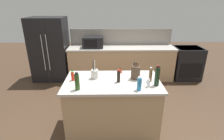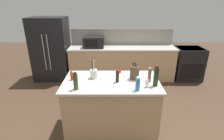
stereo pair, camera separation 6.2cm
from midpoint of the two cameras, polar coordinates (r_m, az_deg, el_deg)
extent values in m
plane|color=#473323|center=(3.36, 0.53, -18.23)|extent=(14.00, 14.00, 0.00)
cube|color=tan|center=(5.08, 3.83, 2.06)|extent=(2.94, 0.62, 0.90)
cube|color=beige|center=(4.94, 3.96, 7.20)|extent=(2.98, 0.66, 0.04)
cube|color=gray|center=(5.19, 3.82, 10.75)|extent=(2.94, 0.03, 0.46)
cube|color=tan|center=(3.09, 0.56, -11.81)|extent=(1.50, 0.82, 0.90)
cube|color=beige|center=(2.85, 0.60, -3.91)|extent=(1.56, 0.88, 0.04)
cube|color=black|center=(5.27, -18.72, 6.54)|extent=(0.98, 0.72, 1.75)
cube|color=#2D2D2D|center=(4.94, -19.99, 5.41)|extent=(0.01, 0.00, 1.66)
cylinder|color=#ADB2B7|center=(4.95, -20.71, 5.33)|extent=(0.02, 0.02, 0.96)
cylinder|color=#ADB2B7|center=(4.90, -19.40, 5.37)|extent=(0.02, 0.02, 0.96)
cube|color=black|center=(5.53, 24.01, 1.96)|extent=(0.76, 0.64, 0.92)
cube|color=black|center=(5.29, 25.14, -0.41)|extent=(0.61, 0.01, 0.41)
cube|color=black|center=(5.41, 24.73, 6.44)|extent=(0.68, 0.58, 0.02)
cube|color=black|center=(4.91, -5.35, 9.08)|extent=(0.55, 0.38, 0.29)
cube|color=black|center=(4.73, -6.17, 8.56)|extent=(0.34, 0.01, 0.21)
cube|color=#4C3828|center=(2.89, 8.24, -1.00)|extent=(0.16, 0.14, 0.22)
cylinder|color=black|center=(2.84, 7.76, 1.80)|extent=(0.02, 0.02, 0.07)
cylinder|color=black|center=(2.84, 8.39, 1.71)|extent=(0.02, 0.02, 0.07)
cylinder|color=brown|center=(2.83, 9.03, 1.61)|extent=(0.02, 0.02, 0.07)
cylinder|color=beige|center=(2.93, -5.15, -1.29)|extent=(0.12, 0.12, 0.15)
cylinder|color=olive|center=(2.88, -4.94, 1.63)|extent=(0.01, 0.05, 0.18)
cylinder|color=black|center=(2.87, -5.60, 1.59)|extent=(0.01, 0.05, 0.18)
cylinder|color=#B2B2B7|center=(2.85, -5.24, 1.45)|extent=(0.01, 0.03, 0.18)
cylinder|color=#B73D1E|center=(3.14, 3.29, -0.24)|extent=(0.06, 0.06, 0.08)
cylinder|color=black|center=(3.12, 3.31, 0.59)|extent=(0.04, 0.04, 0.02)
cylinder|color=black|center=(2.72, 15.00, -2.23)|extent=(0.07, 0.07, 0.29)
cylinder|color=#4C1919|center=(2.66, 15.34, 0.99)|extent=(0.05, 0.05, 0.03)
cylinder|color=silver|center=(2.67, 12.21, -4.41)|extent=(0.05, 0.05, 0.12)
cylinder|color=#B2B2B7|center=(2.65, 12.33, -3.13)|extent=(0.03, 0.03, 0.02)
cylinder|color=#2D4C1E|center=(2.58, -10.89, -3.80)|extent=(0.07, 0.07, 0.24)
cylinder|color=black|center=(2.53, -11.11, -1.05)|extent=(0.05, 0.05, 0.03)
cylinder|color=brown|center=(2.85, 12.97, -1.73)|extent=(0.05, 0.05, 0.21)
cylinder|color=#B2B2B7|center=(2.80, 13.18, 0.52)|extent=(0.03, 0.03, 0.03)
cylinder|color=black|center=(2.77, 2.63, -2.18)|extent=(0.05, 0.05, 0.19)
cylinder|color=#B22319|center=(2.73, 2.67, -0.17)|extent=(0.03, 0.03, 0.02)
cylinder|color=red|center=(2.91, -12.20, -1.92)|extent=(0.05, 0.05, 0.14)
cylinder|color=green|center=(2.88, -12.32, -0.47)|extent=(0.03, 0.03, 0.02)
cylinder|color=#3384BC|center=(2.54, 9.30, -4.69)|extent=(0.07, 0.07, 0.19)
cylinder|color=white|center=(2.50, 9.45, -2.51)|extent=(0.04, 0.04, 0.02)
camera|label=1|loc=(0.03, -89.43, 0.23)|focal=28.00mm
camera|label=2|loc=(0.03, 90.57, -0.23)|focal=28.00mm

